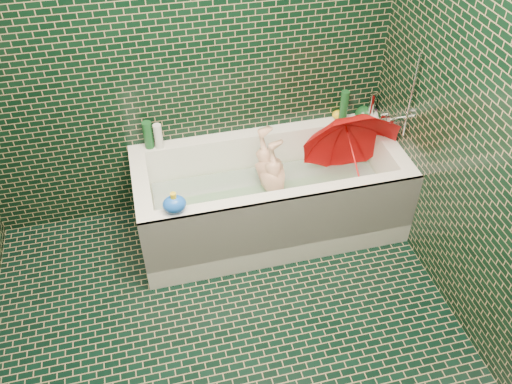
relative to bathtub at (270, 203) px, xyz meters
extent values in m
plane|color=black|center=(-0.45, -1.01, -0.21)|extent=(2.80, 2.80, 0.00)
plane|color=black|center=(-0.45, 0.39, 1.04)|extent=(2.80, 0.00, 2.80)
cube|color=white|center=(0.00, 0.02, -0.14)|extent=(1.70, 0.75, 0.15)
cube|color=white|center=(0.00, 0.34, 0.14)|extent=(1.70, 0.10, 0.40)
cube|color=white|center=(0.00, -0.31, 0.14)|extent=(1.70, 0.10, 0.40)
cube|color=white|center=(0.80, 0.02, 0.14)|extent=(0.10, 0.55, 0.40)
cube|color=white|center=(-0.80, 0.02, 0.14)|extent=(0.10, 0.55, 0.40)
cube|color=white|center=(0.00, -0.35, 0.06)|extent=(1.70, 0.02, 0.55)
cube|color=green|center=(0.00, 0.02, -0.06)|extent=(1.35, 0.47, 0.01)
cube|color=silver|center=(0.00, 0.02, 0.09)|extent=(1.48, 0.53, 0.00)
cylinder|color=silver|center=(0.83, 0.02, 0.52)|extent=(0.14, 0.05, 0.05)
cylinder|color=silver|center=(0.75, 0.08, 0.52)|extent=(0.05, 0.04, 0.04)
cylinder|color=silver|center=(0.82, -0.08, 0.74)|extent=(0.01, 0.01, 0.55)
imported|color=tan|center=(0.04, 0.03, 0.10)|extent=(0.89, 0.39, 0.29)
imported|color=red|center=(0.52, -0.06, 0.32)|extent=(0.74, 0.86, 0.85)
imported|color=white|center=(0.80, 0.31, 0.34)|extent=(0.12, 0.12, 0.24)
imported|color=#521C6B|center=(0.80, 0.34, 0.34)|extent=(0.09, 0.10, 0.18)
imported|color=#14481F|center=(0.77, 0.31, 0.34)|extent=(0.15, 0.15, 0.16)
cylinder|color=#14481F|center=(0.58, 0.31, 0.46)|extent=(0.06, 0.06, 0.24)
cylinder|color=silver|center=(0.79, 0.32, 0.43)|extent=(0.07, 0.07, 0.18)
cylinder|color=#14481F|center=(-0.71, 0.35, 0.43)|extent=(0.06, 0.06, 0.19)
cylinder|color=white|center=(-0.65, 0.32, 0.42)|extent=(0.05, 0.05, 0.17)
ellipsoid|color=yellow|center=(0.57, 0.36, 0.37)|extent=(0.10, 0.09, 0.06)
sphere|color=yellow|center=(0.60, 0.35, 0.41)|extent=(0.04, 0.04, 0.04)
cone|color=orange|center=(0.62, 0.34, 0.41)|extent=(0.02, 0.02, 0.02)
ellipsoid|color=blue|center=(-0.63, -0.29, 0.39)|extent=(0.15, 0.13, 0.10)
cylinder|color=yellow|center=(-0.63, -0.29, 0.45)|extent=(0.03, 0.03, 0.04)
camera|label=1|loc=(-0.73, -2.52, 2.41)|focal=38.00mm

